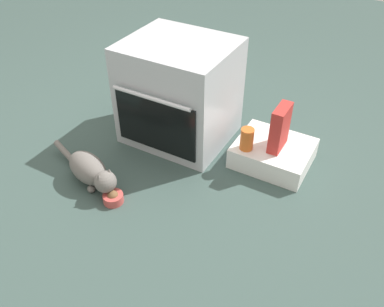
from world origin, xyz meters
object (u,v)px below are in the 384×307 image
cereal_box (280,128)px  sauce_jar (247,139)px  cat (91,170)px  oven (179,92)px  pantry_cabinet (273,153)px  food_bowl (113,198)px

cereal_box → sauce_jar: bearing=-146.0°
cat → sauce_jar: bearing=56.6°
oven → sauce_jar: size_ratio=4.73×
cereal_box → pantry_cabinet: bearing=143.5°
pantry_cabinet → oven: bearing=-177.3°
pantry_cabinet → sauce_jar: size_ratio=3.26×
pantry_cabinet → food_bowl: (-0.65, -0.78, -0.04)m
oven → pantry_cabinet: (0.66, 0.03, -0.26)m
pantry_cabinet → cat: size_ratio=0.75×
oven → pantry_cabinet: bearing=2.7°
oven → food_bowl: 0.80m
oven → food_bowl: (0.01, -0.75, -0.30)m
cat → food_bowl: bearing=-0.0°
food_bowl → cereal_box: 1.04m
oven → cat: oven is taller
oven → sauce_jar: bearing=-9.9°
oven → cereal_box: size_ratio=2.36×
pantry_cabinet → cereal_box: (0.02, -0.02, 0.21)m
food_bowl → cat: size_ratio=0.19×
cat → sauce_jar: size_ratio=4.37×
oven → cereal_box: oven is taller
sauce_jar → oven: bearing=170.1°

